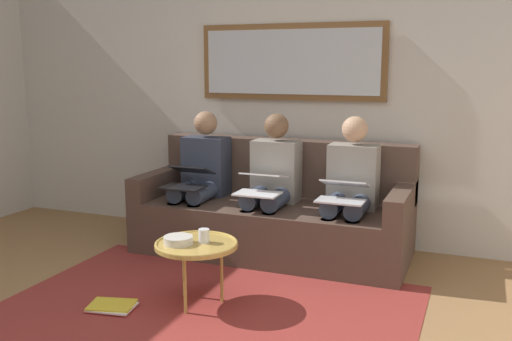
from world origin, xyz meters
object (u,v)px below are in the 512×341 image
(person_left, at_px, (350,187))
(laptop_black, at_px, (188,177))
(couch, at_px, (275,214))
(framed_mirror, at_px, (291,62))
(cup, at_px, (204,236))
(person_right, at_px, (201,175))
(magazine_stack, at_px, (112,306))
(coffee_table, at_px, (196,245))
(person_middle, at_px, (272,180))
(bowl, at_px, (178,240))
(laptop_white, at_px, (261,183))
(laptop_silver, at_px, (343,191))

(person_left, bearing_deg, laptop_black, 10.29)
(couch, bearing_deg, framed_mirror, -90.00)
(cup, xyz_separation_m, person_right, (0.59, -1.12, 0.15))
(magazine_stack, bearing_deg, cup, -148.93)
(coffee_table, xyz_separation_m, laptop_black, (0.55, -0.92, 0.23))
(person_right, bearing_deg, person_left, 180.00)
(person_middle, distance_m, magazine_stack, 1.64)
(bowl, distance_m, person_middle, 1.23)
(laptop_black, bearing_deg, coffee_table, 120.91)
(bowl, xyz_separation_m, person_right, (0.45, -1.21, 0.17))
(person_middle, bearing_deg, couch, -90.00)
(framed_mirror, relative_size, person_right, 1.43)
(couch, bearing_deg, person_middle, 90.00)
(magazine_stack, bearing_deg, coffee_table, -149.20)
(bowl, relative_size, person_middle, 0.16)
(couch, distance_m, person_middle, 0.31)
(cup, relative_size, laptop_black, 0.24)
(laptop_white, xyz_separation_m, magazine_stack, (0.56, 1.18, -0.61))
(person_middle, height_order, laptop_white, person_middle)
(bowl, xyz_separation_m, person_left, (-0.83, -1.21, 0.17))
(couch, height_order, laptop_white, couch)
(couch, height_order, framed_mirror, framed_mirror)
(person_middle, xyz_separation_m, laptop_black, (0.64, 0.23, 0.02))
(couch, bearing_deg, laptop_silver, 153.92)
(framed_mirror, height_order, coffee_table, framed_mirror)
(laptop_white, bearing_deg, framed_mirror, -90.00)
(coffee_table, relative_size, magazine_stack, 1.64)
(person_left, bearing_deg, coffee_table, 57.52)
(couch, bearing_deg, coffee_table, 85.71)
(person_right, bearing_deg, bowl, 110.47)
(person_left, relative_size, person_middle, 1.00)
(bowl, distance_m, magazine_stack, 0.60)
(laptop_silver, bearing_deg, cup, 51.78)
(framed_mirror, relative_size, person_left, 1.43)
(framed_mirror, distance_m, magazine_stack, 2.49)
(bowl, bearing_deg, laptop_white, -101.15)
(bowl, relative_size, person_left, 0.16)
(couch, relative_size, magazine_stack, 6.81)
(bowl, distance_m, laptop_black, 1.09)
(couch, bearing_deg, laptop_white, 90.00)
(person_left, relative_size, laptop_white, 3.10)
(person_middle, bearing_deg, coffee_table, 85.45)
(couch, distance_m, cup, 1.20)
(person_left, bearing_deg, magazine_stack, 50.00)
(cup, height_order, laptop_silver, laptop_silver)
(couch, relative_size, person_right, 1.93)
(framed_mirror, relative_size, laptop_silver, 4.75)
(laptop_silver, xyz_separation_m, laptop_white, (0.64, -0.00, 0.01))
(cup, bearing_deg, person_middle, -92.57)
(cup, bearing_deg, coffee_table, 34.06)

